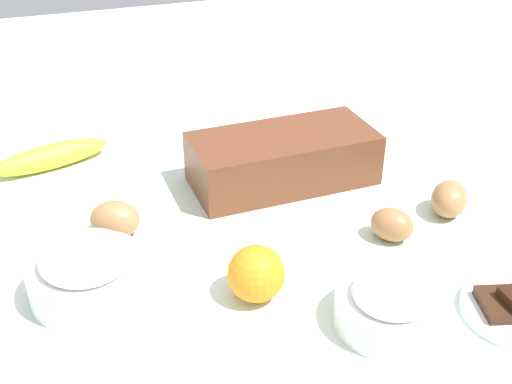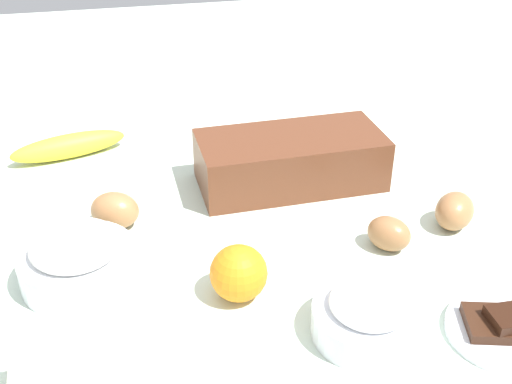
{
  "view_description": "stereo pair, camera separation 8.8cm",
  "coord_description": "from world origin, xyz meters",
  "px_view_note": "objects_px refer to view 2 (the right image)",
  "views": [
    {
      "loc": [
        -0.26,
        -0.71,
        0.49
      ],
      "look_at": [
        0.0,
        0.0,
        0.04
      ],
      "focal_mm": 44.33,
      "sensor_mm": 36.0,
      "label": 1
    },
    {
      "loc": [
        -0.17,
        -0.74,
        0.49
      ],
      "look_at": [
        0.0,
        0.0,
        0.04
      ],
      "focal_mm": 44.33,
      "sensor_mm": 36.0,
      "label": 2
    }
  ],
  "objects_px": {
    "banana": "(69,146)",
    "egg_near_butter": "(115,210)",
    "butter_block": "(64,379)",
    "loaf_pan": "(290,159)",
    "flour_bowl": "(77,259)",
    "orange_fruit": "(239,273)",
    "chocolate_plate": "(507,328)",
    "egg_loose": "(454,211)",
    "egg_beside_bowl": "(389,234)",
    "sugar_bowl": "(368,315)"
  },
  "relations": [
    {
      "from": "orange_fruit",
      "to": "egg_loose",
      "type": "xyz_separation_m",
      "value": [
        0.32,
        0.08,
        -0.01
      ]
    },
    {
      "from": "orange_fruit",
      "to": "egg_near_butter",
      "type": "xyz_separation_m",
      "value": [
        -0.14,
        0.18,
        -0.01
      ]
    },
    {
      "from": "butter_block",
      "to": "egg_loose",
      "type": "distance_m",
      "value": 0.55
    },
    {
      "from": "banana",
      "to": "egg_loose",
      "type": "relative_size",
      "value": 2.86
    },
    {
      "from": "orange_fruit",
      "to": "butter_block",
      "type": "xyz_separation_m",
      "value": [
        -0.2,
        -0.12,
        -0.0
      ]
    },
    {
      "from": "butter_block",
      "to": "egg_beside_bowl",
      "type": "xyz_separation_m",
      "value": [
        0.41,
        0.17,
        -0.01
      ]
    },
    {
      "from": "butter_block",
      "to": "chocolate_plate",
      "type": "distance_m",
      "value": 0.47
    },
    {
      "from": "butter_block",
      "to": "egg_near_butter",
      "type": "distance_m",
      "value": 0.31
    },
    {
      "from": "banana",
      "to": "orange_fruit",
      "type": "xyz_separation_m",
      "value": [
        0.2,
        -0.41,
        0.01
      ]
    },
    {
      "from": "flour_bowl",
      "to": "chocolate_plate",
      "type": "xyz_separation_m",
      "value": [
        0.46,
        -0.2,
        -0.02
      ]
    },
    {
      "from": "loaf_pan",
      "to": "flour_bowl",
      "type": "bearing_deg",
      "value": -152.48
    },
    {
      "from": "loaf_pan",
      "to": "banana",
      "type": "height_order",
      "value": "loaf_pan"
    },
    {
      "from": "flour_bowl",
      "to": "egg_near_butter",
      "type": "relative_size",
      "value": 2.1
    },
    {
      "from": "loaf_pan",
      "to": "egg_beside_bowl",
      "type": "distance_m",
      "value": 0.21
    },
    {
      "from": "flour_bowl",
      "to": "orange_fruit",
      "type": "height_order",
      "value": "flour_bowl"
    },
    {
      "from": "sugar_bowl",
      "to": "banana",
      "type": "height_order",
      "value": "sugar_bowl"
    },
    {
      "from": "sugar_bowl",
      "to": "egg_beside_bowl",
      "type": "distance_m",
      "value": 0.17
    },
    {
      "from": "butter_block",
      "to": "egg_beside_bowl",
      "type": "height_order",
      "value": "butter_block"
    },
    {
      "from": "loaf_pan",
      "to": "flour_bowl",
      "type": "height_order",
      "value": "loaf_pan"
    },
    {
      "from": "loaf_pan",
      "to": "butter_block",
      "type": "height_order",
      "value": "loaf_pan"
    },
    {
      "from": "loaf_pan",
      "to": "orange_fruit",
      "type": "relative_size",
      "value": 4.13
    },
    {
      "from": "flour_bowl",
      "to": "loaf_pan",
      "type": "bearing_deg",
      "value": 28.86
    },
    {
      "from": "banana",
      "to": "egg_near_butter",
      "type": "height_order",
      "value": "egg_near_butter"
    },
    {
      "from": "egg_loose",
      "to": "chocolate_plate",
      "type": "bearing_deg",
      "value": -102.44
    },
    {
      "from": "loaf_pan",
      "to": "flour_bowl",
      "type": "distance_m",
      "value": 0.36
    },
    {
      "from": "egg_beside_bowl",
      "to": "flour_bowl",
      "type": "bearing_deg",
      "value": 176.97
    },
    {
      "from": "sugar_bowl",
      "to": "egg_beside_bowl",
      "type": "relative_size",
      "value": 2.12
    },
    {
      "from": "flour_bowl",
      "to": "egg_loose",
      "type": "bearing_deg",
      "value": 0.7
    },
    {
      "from": "banana",
      "to": "chocolate_plate",
      "type": "xyz_separation_m",
      "value": [
        0.48,
        -0.55,
        -0.01
      ]
    },
    {
      "from": "flour_bowl",
      "to": "butter_block",
      "type": "xyz_separation_m",
      "value": [
        -0.01,
        -0.19,
        -0.0
      ]
    },
    {
      "from": "egg_near_butter",
      "to": "butter_block",
      "type": "bearing_deg",
      "value": -101.13
    },
    {
      "from": "loaf_pan",
      "to": "egg_loose",
      "type": "xyz_separation_m",
      "value": [
        0.19,
        -0.17,
        -0.02
      ]
    },
    {
      "from": "egg_near_butter",
      "to": "egg_loose",
      "type": "bearing_deg",
      "value": -13.07
    },
    {
      "from": "egg_loose",
      "to": "chocolate_plate",
      "type": "height_order",
      "value": "egg_loose"
    },
    {
      "from": "sugar_bowl",
      "to": "banana",
      "type": "distance_m",
      "value": 0.61
    },
    {
      "from": "flour_bowl",
      "to": "orange_fruit",
      "type": "xyz_separation_m",
      "value": [
        0.18,
        -0.07,
        0.0
      ]
    },
    {
      "from": "loaf_pan",
      "to": "egg_near_butter",
      "type": "bearing_deg",
      "value": -168.28
    },
    {
      "from": "egg_near_butter",
      "to": "chocolate_plate",
      "type": "height_order",
      "value": "egg_near_butter"
    },
    {
      "from": "chocolate_plate",
      "to": "egg_loose",
      "type": "bearing_deg",
      "value": 77.56
    },
    {
      "from": "loaf_pan",
      "to": "orange_fruit",
      "type": "bearing_deg",
      "value": -119.54
    },
    {
      "from": "egg_loose",
      "to": "chocolate_plate",
      "type": "relative_size",
      "value": 0.51
    },
    {
      "from": "butter_block",
      "to": "egg_loose",
      "type": "xyz_separation_m",
      "value": [
        0.52,
        0.19,
        -0.0
      ]
    },
    {
      "from": "egg_near_butter",
      "to": "egg_beside_bowl",
      "type": "relative_size",
      "value": 1.15
    },
    {
      "from": "egg_beside_bowl",
      "to": "egg_loose",
      "type": "height_order",
      "value": "egg_loose"
    },
    {
      "from": "banana",
      "to": "egg_loose",
      "type": "height_order",
      "value": "egg_loose"
    },
    {
      "from": "orange_fruit",
      "to": "egg_beside_bowl",
      "type": "relative_size",
      "value": 1.17
    },
    {
      "from": "orange_fruit",
      "to": "chocolate_plate",
      "type": "distance_m",
      "value": 0.3
    },
    {
      "from": "egg_beside_bowl",
      "to": "chocolate_plate",
      "type": "xyz_separation_m",
      "value": [
        0.06,
        -0.18,
        -0.01
      ]
    },
    {
      "from": "loaf_pan",
      "to": "egg_loose",
      "type": "height_order",
      "value": "loaf_pan"
    },
    {
      "from": "flour_bowl",
      "to": "egg_near_butter",
      "type": "xyz_separation_m",
      "value": [
        0.05,
        0.11,
        -0.01
      ]
    }
  ]
}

